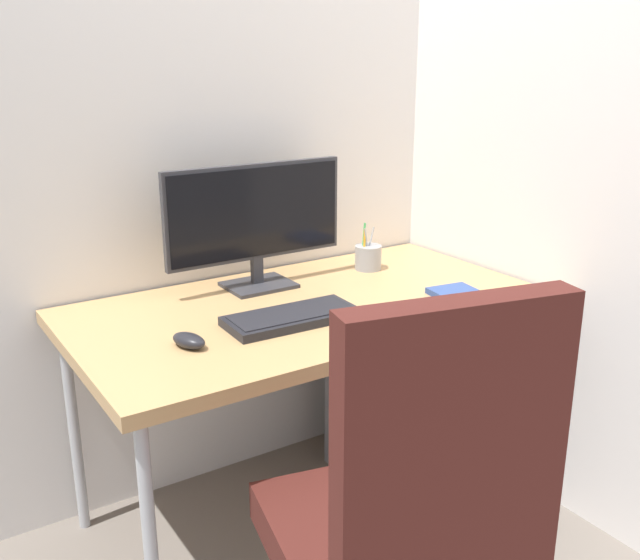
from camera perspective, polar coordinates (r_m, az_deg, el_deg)
ground_plane at (r=2.58m, az=-0.69°, el=-17.82°), size 8.00×8.00×0.00m
wall_back at (r=2.48m, az=-6.33°, el=15.25°), size 2.90×0.04×2.80m
wall_side_right at (r=2.46m, az=17.66°, el=14.54°), size 0.04×2.23×2.80m
desk at (r=2.25m, az=-0.75°, el=-2.96°), size 1.47×0.80×0.75m
office_chair at (r=1.63m, az=7.08°, el=-18.29°), size 0.65×0.68×1.09m
filing_cabinet at (r=2.64m, az=7.68°, el=-8.87°), size 0.47×0.51×0.66m
monitor at (r=2.34m, az=-5.13°, el=4.92°), size 0.63×0.17×0.41m
keyboard at (r=2.08m, az=-2.23°, el=-2.97°), size 0.40×0.18×0.03m
mouse at (r=1.93m, az=-10.38°, el=-4.74°), size 0.09×0.12×0.04m
pen_holder at (r=2.58m, az=3.84°, el=1.84°), size 0.10×0.10×0.17m
notebook at (r=2.32m, az=11.02°, el=-1.19°), size 0.17×0.19×0.02m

